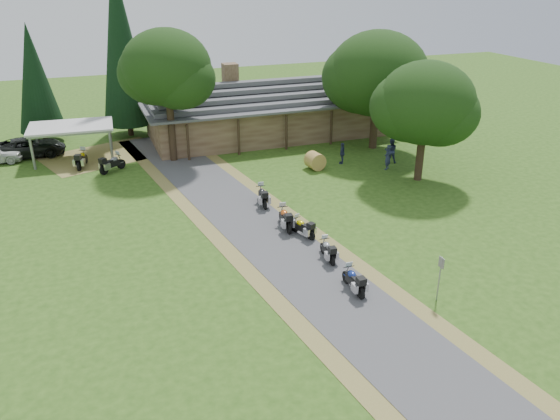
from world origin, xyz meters
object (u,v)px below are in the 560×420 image
object	(u,v)px
motorcycle_row_a	(354,279)
motorcycle_row_d	(285,217)
lodge	(268,107)
hay_bale	(315,161)
motorcycle_row_b	(328,249)
motorcycle_row_e	(262,195)
motorcycle_carport_b	(112,162)
motorcycle_row_c	(303,226)
carport	(73,142)
car_dark_suv	(28,143)
motorcycle_carport_a	(82,158)

from	to	relation	value
motorcycle_row_a	motorcycle_row_d	size ratio (longest dim) A/B	0.91
lodge	hay_bale	size ratio (longest dim) A/B	16.99
motorcycle_row_b	motorcycle_row_d	distance (m)	4.20
motorcycle_row_e	motorcycle_carport_b	bearing A→B (deg)	48.53
motorcycle_carport_b	hay_bale	size ratio (longest dim) A/B	1.59
motorcycle_row_e	motorcycle_row_a	bearing A→B (deg)	-168.63
motorcycle_row_d	lodge	bearing A→B (deg)	-10.87
motorcycle_row_c	hay_bale	size ratio (longest dim) A/B	1.34
carport	hay_bale	bearing A→B (deg)	-24.55
motorcycle_row_e	motorcycle_row_d	bearing A→B (deg)	-170.29
motorcycle_row_a	motorcycle_row_c	xyz separation A→B (m)	(-0.03, 5.95, -0.03)
car_dark_suv	motorcycle_row_d	bearing A→B (deg)	-144.77
motorcycle_row_e	motorcycle_carport_b	distance (m)	12.60
hay_bale	carport	bearing A→B (deg)	152.15
motorcycle_carport_a	car_dark_suv	bearing A→B (deg)	60.26
motorcycle_row_c	motorcycle_row_d	bearing A→B (deg)	2.60
motorcycle_row_b	motorcycle_carport_b	world-z (taller)	motorcycle_carport_b
carport	motorcycle_row_e	world-z (taller)	carport
hay_bale	motorcycle_row_c	bearing A→B (deg)	-117.33
carport	motorcycle_carport_a	bearing A→B (deg)	-75.70
hay_bale	motorcycle_row_b	bearing A→B (deg)	-111.11
motorcycle_row_d	motorcycle_carport_b	size ratio (longest dim) A/B	0.97
lodge	motorcycle_row_c	bearing A→B (deg)	-103.88
motorcycle_row_b	motorcycle_carport_a	xyz separation A→B (m)	(-11.09, 19.05, 0.12)
motorcycle_row_c	motorcycle_row_e	size ratio (longest dim) A/B	0.90
motorcycle_row_d	motorcycle_row_c	bearing A→B (deg)	-151.98
motorcycle_carport_b	car_dark_suv	bearing A→B (deg)	99.17
motorcycle_row_b	hay_bale	world-z (taller)	hay_bale
car_dark_suv	motorcycle_row_d	xyz separation A→B (m)	(14.12, -19.02, -0.45)
motorcycle_carport_a	motorcycle_carport_b	distance (m)	2.69
motorcycle_row_a	hay_bale	distance (m)	16.55
car_dark_suv	motorcycle_row_a	bearing A→B (deg)	-152.16
carport	motorcycle_row_c	world-z (taller)	carport
motorcycle_row_b	motorcycle_row_c	size ratio (longest dim) A/B	0.98
lodge	motorcycle_row_b	xyz separation A→B (m)	(-4.64, -22.38, -1.88)
carport	motorcycle_row_c	xyz separation A→B (m)	(11.36, -18.49, -0.75)
motorcycle_row_b	hay_bale	distance (m)	13.58
motorcycle_carport_a	motorcycle_row_b	bearing A→B (deg)	-131.83
motorcycle_row_b	motorcycle_row_d	xyz separation A→B (m)	(-0.71, 4.14, 0.10)
lodge	motorcycle_row_d	bearing A→B (deg)	-106.37
motorcycle_row_b	motorcycle_carport_b	distance (m)	19.53
carport	motorcycle_row_a	distance (m)	26.97
car_dark_suv	motorcycle_row_d	distance (m)	23.69
lodge	carport	distance (m)	16.25
motorcycle_row_c	motorcycle_row_d	distance (m)	1.40
motorcycle_row_d	motorcycle_carport_b	distance (m)	15.58
car_dark_suv	motorcycle_row_a	size ratio (longest dim) A/B	3.30
motorcycle_row_a	car_dark_suv	bearing A→B (deg)	29.07
lodge	motorcycle_row_b	bearing A→B (deg)	-101.72
carport	motorcycle_carport_b	xyz separation A→B (m)	(2.48, -4.05, -0.64)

